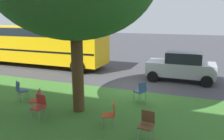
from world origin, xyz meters
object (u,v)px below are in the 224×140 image
at_px(chair_1, 147,123).
at_px(chair_5, 37,99).
at_px(chair_4, 21,89).
at_px(parked_car, 181,66).
at_px(chair_0, 141,90).
at_px(chair_6, 39,105).
at_px(chair_2, 111,113).
at_px(school_bus, 38,42).

distance_m(chair_1, chair_5, 4.36).
height_order(chair_4, parked_car, parked_car).
height_order(chair_0, chair_4, same).
bearing_deg(parked_car, chair_6, 58.84).
xyz_separation_m(chair_2, parked_car, (-1.65, -6.74, 0.32)).
bearing_deg(parked_car, school_bus, -2.72).
bearing_deg(parked_car, chair_5, 54.04).
bearing_deg(chair_6, chair_5, -45.27).
bearing_deg(chair_0, chair_6, 44.63).
xyz_separation_m(chair_2, school_bus, (8.58, -7.22, 1.24)).
height_order(chair_0, parked_car, parked_car).
distance_m(chair_1, parked_car, 7.07).
bearing_deg(chair_1, school_bus, -37.48).
height_order(chair_0, school_bus, school_bus).
distance_m(chair_1, chair_2, 1.28).
bearing_deg(parked_car, chair_2, 76.22).
distance_m(chair_5, school_bus, 8.99).
height_order(chair_1, chair_5, same).
bearing_deg(school_bus, chair_1, 142.52).
xyz_separation_m(chair_5, school_bus, (5.50, -7.01, 1.24)).
distance_m(chair_0, chair_1, 3.07).
relative_size(chair_6, parked_car, 0.24).
bearing_deg(chair_2, chair_4, -11.20).
height_order(chair_1, parked_car, parked_car).
bearing_deg(chair_1, chair_6, -0.53).
height_order(chair_2, chair_6, same).
height_order(chair_5, school_bus, school_bus).
height_order(chair_1, school_bus, school_bus).
distance_m(chair_2, chair_4, 4.58).
bearing_deg(parked_car, chair_0, 72.41).
distance_m(chair_4, parked_car, 8.49).
distance_m(chair_6, school_bus, 9.68).
bearing_deg(chair_2, school_bus, -40.09).
distance_m(chair_2, parked_car, 6.94).
bearing_deg(chair_6, chair_2, -173.91).
bearing_deg(school_bus, chair_4, 122.84).
height_order(chair_0, chair_1, same).
height_order(chair_4, school_bus, school_bus).
xyz_separation_m(chair_1, chair_2, (1.25, -0.31, 0.00)).
relative_size(chair_4, chair_5, 1.00).
bearing_deg(chair_2, parked_car, -103.78).
xyz_separation_m(chair_1, chair_5, (4.32, -0.53, 0.00)).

